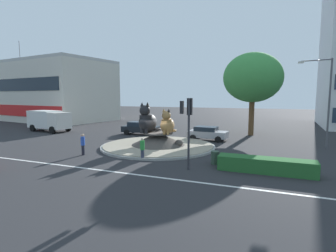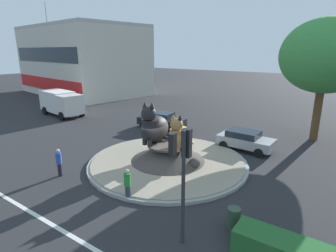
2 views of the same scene
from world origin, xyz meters
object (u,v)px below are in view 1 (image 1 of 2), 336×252
object	(u,v)px
cat_statue_black	(147,121)
litter_bin	(215,158)
cat_statue_tabby	(167,124)
pedestrian_blue_shirt	(83,144)
traffic_light_mast	(188,117)
broadleaf_tree_behind_island	(253,78)
shophouse_block	(54,91)
delivery_box_truck	(49,120)
streetlight_arm	(326,96)
sedan_on_far_lane	(207,133)
pedestrian_green_shirt	(142,148)
hatchback_near_shophouse	(141,128)

from	to	relation	value
cat_statue_black	litter_bin	bearing A→B (deg)	58.46
cat_statue_tabby	pedestrian_blue_shirt	distance (m)	7.22
traffic_light_mast	broadleaf_tree_behind_island	xyz separation A→B (m)	(2.55, 16.75, 3.41)
traffic_light_mast	pedestrian_blue_shirt	xyz separation A→B (m)	(-8.88, 0.78, -2.42)
broadleaf_tree_behind_island	litter_bin	distance (m)	16.18
traffic_light_mast	broadleaf_tree_behind_island	distance (m)	17.28
cat_statue_black	broadleaf_tree_behind_island	distance (m)	14.45
cat_statue_black	broadleaf_tree_behind_island	world-z (taller)	broadleaf_tree_behind_island
shophouse_block	delivery_box_truck	bearing A→B (deg)	-39.17
traffic_light_mast	streetlight_arm	distance (m)	14.53
sedan_on_far_lane	litter_bin	xyz separation A→B (m)	(2.76, -9.36, -0.32)
litter_bin	traffic_light_mast	bearing A→B (deg)	-126.25
cat_statue_tabby	traffic_light_mast	bearing A→B (deg)	20.45
pedestrian_blue_shirt	litter_bin	size ratio (longest dim) A/B	1.87
traffic_light_mast	litter_bin	xyz separation A→B (m)	(1.38, 1.88, -2.87)
pedestrian_green_shirt	delivery_box_truck	size ratio (longest dim) A/B	0.26
hatchback_near_shophouse	traffic_light_mast	bearing A→B (deg)	-56.12
cat_statue_black	hatchback_near_shophouse	world-z (taller)	cat_statue_black
cat_statue_tabby	pedestrian_green_shirt	world-z (taller)	cat_statue_tabby
pedestrian_green_shirt	shophouse_block	bearing A→B (deg)	-174.54
shophouse_block	cat_statue_black	bearing A→B (deg)	-23.19
traffic_light_mast	pedestrian_blue_shirt	size ratio (longest dim) A/B	2.69
cat_statue_tabby	traffic_light_mast	world-z (taller)	traffic_light_mast
sedan_on_far_lane	delivery_box_truck	size ratio (longest dim) A/B	0.65
cat_statue_tabby	litter_bin	size ratio (longest dim) A/B	2.58
cat_statue_tabby	hatchback_near_shophouse	bearing A→B (deg)	-150.21
sedan_on_far_lane	hatchback_near_shophouse	distance (m)	8.60
pedestrian_blue_shirt	hatchback_near_shophouse	xyz separation A→B (m)	(-1.02, 11.64, -0.09)
delivery_box_truck	litter_bin	world-z (taller)	delivery_box_truck
cat_statue_tabby	sedan_on_far_lane	world-z (taller)	cat_statue_tabby
pedestrian_green_shirt	pedestrian_blue_shirt	distance (m)	5.12
shophouse_block	hatchback_near_shophouse	xyz separation A→B (m)	(24.04, -10.74, -4.69)
cat_statue_black	streetlight_arm	distance (m)	15.96
litter_bin	hatchback_near_shophouse	bearing A→B (deg)	136.92
cat_statue_tabby	pedestrian_green_shirt	xyz separation A→B (m)	(-0.11, -4.55, -1.29)
delivery_box_truck	litter_bin	bearing A→B (deg)	-11.44
traffic_light_mast	pedestrian_green_shirt	bearing A→B (deg)	70.34
delivery_box_truck	hatchback_near_shophouse	bearing A→B (deg)	17.48
pedestrian_green_shirt	pedestrian_blue_shirt	world-z (taller)	pedestrian_blue_shirt
streetlight_arm	pedestrian_green_shirt	size ratio (longest dim) A/B	4.79
shophouse_block	broadleaf_tree_behind_island	xyz separation A→B (m)	(36.49, -6.43, 1.23)
litter_bin	streetlight_arm	bearing A→B (deg)	50.04
pedestrian_blue_shirt	delivery_box_truck	world-z (taller)	delivery_box_truck
cat_statue_black	traffic_light_mast	world-z (taller)	traffic_light_mast
pedestrian_green_shirt	litter_bin	bearing A→B (deg)	50.83
traffic_light_mast	broadleaf_tree_behind_island	world-z (taller)	broadleaf_tree_behind_island
cat_statue_tabby	hatchback_near_shophouse	distance (m)	9.35
cat_statue_black	sedan_on_far_lane	bearing A→B (deg)	139.59
shophouse_block	streetlight_arm	size ratio (longest dim) A/B	2.93
traffic_light_mast	shophouse_block	bearing A→B (deg)	51.64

